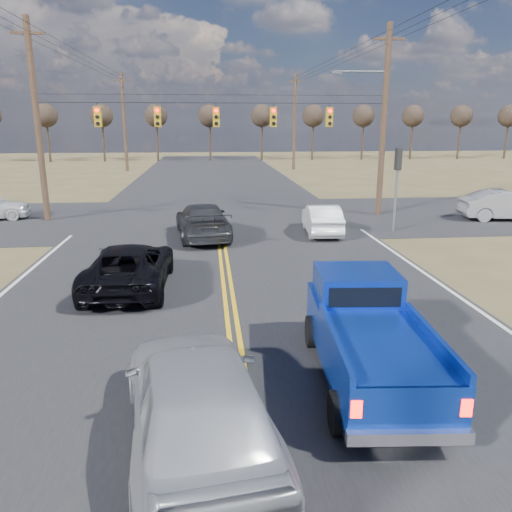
{
  "coord_description": "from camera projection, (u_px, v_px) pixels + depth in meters",
  "views": [
    {
      "loc": [
        -0.56,
        -8.95,
        5.03
      ],
      "look_at": [
        0.72,
        4.13,
        1.5
      ],
      "focal_mm": 35.0,
      "sensor_mm": 36.0,
      "label": 1
    }
  ],
  "objects": [
    {
      "name": "ground",
      "position": [
        240.0,
        383.0,
        9.96
      ],
      "size": [
        160.0,
        160.0,
        0.0
      ],
      "primitive_type": "plane",
      "color": "brown",
      "rests_on": "ground"
    },
    {
      "name": "road_main",
      "position": [
        223.0,
        255.0,
        19.57
      ],
      "size": [
        14.0,
        120.0,
        0.02
      ],
      "primitive_type": "cube",
      "color": "#28282B",
      "rests_on": "ground"
    },
    {
      "name": "road_cross",
      "position": [
        218.0,
        217.0,
        27.26
      ],
      "size": [
        120.0,
        12.0,
        0.02
      ],
      "primitive_type": "cube",
      "color": "#28282B",
      "rests_on": "ground"
    },
    {
      "name": "signal_gantry",
      "position": [
        226.0,
        122.0,
        25.79
      ],
      "size": [
        19.6,
        4.83,
        10.0
      ],
      "color": "#473323",
      "rests_on": "ground"
    },
    {
      "name": "utility_poles",
      "position": [
        217.0,
        118.0,
        24.94
      ],
      "size": [
        19.6,
        58.32,
        10.0
      ],
      "color": "#473323",
      "rests_on": "ground"
    },
    {
      "name": "treeline",
      "position": [
        213.0,
        112.0,
        34.4
      ],
      "size": [
        87.0,
        117.8,
        7.4
      ],
      "color": "#33261C",
      "rests_on": "ground"
    },
    {
      "name": "pickup_truck",
      "position": [
        368.0,
        335.0,
        9.92
      ],
      "size": [
        2.36,
        5.25,
        1.92
      ],
      "rotation": [
        0.0,
        0.0,
        -0.08
      ],
      "color": "black",
      "rests_on": "ground"
    },
    {
      "name": "silver_suv",
      "position": [
        197.0,
        399.0,
        7.69
      ],
      "size": [
        2.85,
        5.5,
        1.79
      ],
      "primitive_type": "imported",
      "rotation": [
        0.0,
        0.0,
        3.29
      ],
      "color": "#AFB2B8",
      "rests_on": "ground"
    },
    {
      "name": "black_suv",
      "position": [
        130.0,
        266.0,
        15.45
      ],
      "size": [
        2.47,
        5.18,
        1.43
      ],
      "primitive_type": "imported",
      "rotation": [
        0.0,
        0.0,
        3.12
      ],
      "color": "black",
      "rests_on": "ground"
    },
    {
      "name": "white_car_queue",
      "position": [
        322.0,
        219.0,
        23.15
      ],
      "size": [
        1.79,
        4.26,
        1.37
      ],
      "primitive_type": "imported",
      "rotation": [
        0.0,
        0.0,
        3.06
      ],
      "color": "white",
      "rests_on": "ground"
    },
    {
      "name": "dgrey_car_queue",
      "position": [
        203.0,
        221.0,
        22.28
      ],
      "size": [
        2.75,
        5.56,
        1.55
      ],
      "primitive_type": "imported",
      "rotation": [
        0.0,
        0.0,
        3.25
      ],
      "color": "#2F3034",
      "rests_on": "ground"
    },
    {
      "name": "cross_car_east_near",
      "position": [
        507.0,
        205.0,
        26.32
      ],
      "size": [
        2.29,
        4.95,
        1.57
      ],
      "primitive_type": "imported",
      "rotation": [
        0.0,
        0.0,
        1.43
      ],
      "color": "#919398",
      "rests_on": "ground"
    }
  ]
}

